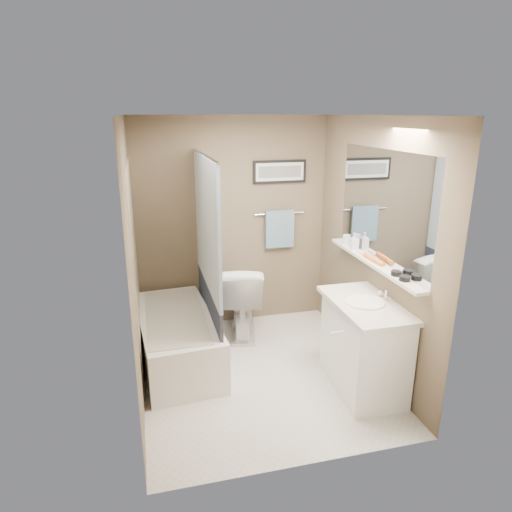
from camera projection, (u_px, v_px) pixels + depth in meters
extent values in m
plane|color=silver|center=(260.00, 373.00, 4.43)|extent=(2.50, 2.50, 0.00)
cube|color=silver|center=(261.00, 118.00, 3.72)|extent=(2.20, 2.50, 0.04)
cube|color=brown|center=(233.00, 224.00, 5.21)|extent=(2.20, 0.04, 2.40)
cube|color=brown|center=(309.00, 311.00, 2.93)|extent=(2.20, 0.04, 2.40)
cube|color=brown|center=(136.00, 265.00, 3.82)|extent=(0.04, 2.50, 2.40)
cube|color=brown|center=(370.00, 247.00, 4.32)|extent=(0.04, 2.50, 2.40)
cube|color=beige|center=(136.00, 269.00, 4.34)|extent=(0.02, 1.55, 2.00)
cylinder|color=silver|center=(204.00, 155.00, 4.18)|extent=(0.02, 1.55, 0.02)
cube|color=white|center=(207.00, 224.00, 4.38)|extent=(0.03, 1.45, 1.28)
cube|color=#28324B|center=(209.00, 302.00, 4.63)|extent=(0.03, 1.45, 0.36)
cube|color=silver|center=(383.00, 207.00, 4.06)|extent=(0.02, 1.60, 1.00)
cube|color=silver|center=(373.00, 262.00, 4.21)|extent=(0.12, 1.60, 0.03)
cylinder|color=silver|center=(279.00, 213.00, 5.29)|extent=(0.60, 0.02, 0.02)
cube|color=#90BCD2|center=(280.00, 229.00, 5.33)|extent=(0.34, 0.05, 0.44)
cube|color=black|center=(280.00, 172.00, 5.16)|extent=(0.62, 0.02, 0.26)
cube|color=white|center=(280.00, 172.00, 5.15)|extent=(0.56, 0.00, 0.20)
cube|color=#595959|center=(280.00, 172.00, 5.15)|extent=(0.50, 0.00, 0.13)
cube|color=silver|center=(384.00, 330.00, 3.11)|extent=(0.80, 0.02, 2.00)
cylinder|color=silver|center=(336.00, 332.00, 3.08)|extent=(0.10, 0.02, 0.02)
cube|color=white|center=(177.00, 339.00, 4.58)|extent=(0.82, 1.55, 0.50)
cube|color=beige|center=(176.00, 316.00, 4.50)|extent=(0.56, 1.36, 0.02)
imported|color=white|center=(242.00, 299.00, 5.13)|extent=(0.64, 0.91, 0.84)
cube|color=white|center=(364.00, 348.00, 4.10)|extent=(0.55, 0.92, 0.80)
cube|color=silver|center=(366.00, 305.00, 3.97)|extent=(0.54, 0.96, 0.04)
cylinder|color=white|center=(365.00, 302.00, 3.96)|extent=(0.34, 0.34, 0.01)
cylinder|color=silver|center=(386.00, 295.00, 4.00)|extent=(0.02, 0.02, 0.10)
sphere|color=white|center=(380.00, 293.00, 4.10)|extent=(0.05, 0.05, 0.05)
cylinder|color=black|center=(405.00, 278.00, 3.70)|extent=(0.09, 0.09, 0.04)
cylinder|color=black|center=(396.00, 273.00, 3.82)|extent=(0.09, 0.09, 0.04)
cylinder|color=orange|center=(376.00, 261.00, 4.13)|extent=(0.06, 0.22, 0.04)
cylinder|color=#D4601D|center=(371.00, 258.00, 4.22)|extent=(0.07, 0.22, 0.04)
cube|color=pink|center=(362.00, 254.00, 4.40)|extent=(0.05, 0.16, 0.01)
cylinder|color=silver|center=(347.00, 240.00, 4.71)|extent=(0.08, 0.08, 0.10)
imported|color=#999999|center=(354.00, 241.00, 4.54)|extent=(0.08, 0.08, 0.16)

